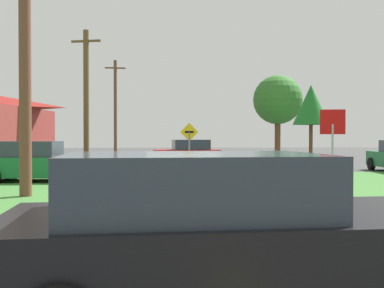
% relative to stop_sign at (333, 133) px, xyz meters
% --- Properties ---
extents(ground_plane, '(120.00, 120.00, 0.00)m').
position_rel_stop_sign_xyz_m(ground_plane, '(-4.80, 1.12, -1.90)').
color(ground_plane, '#3F3F3F').
extents(lane_stripe_center, '(0.20, 14.00, 0.01)m').
position_rel_stop_sign_xyz_m(lane_stripe_center, '(-4.80, -6.88, -1.90)').
color(lane_stripe_center, yellow).
rests_on(lane_stripe_center, ground).
extents(stop_sign, '(0.80, 0.20, 2.68)m').
position_rel_stop_sign_xyz_m(stop_sign, '(0.00, 0.00, 0.00)').
color(stop_sign, '#9EA0A8').
rests_on(stop_sign, ground).
extents(car_behind_on_main_road, '(4.66, 2.33, 1.62)m').
position_rel_stop_sign_xyz_m(car_behind_on_main_road, '(-5.14, -9.87, -1.10)').
color(car_behind_on_main_road, black).
rests_on(car_behind_on_main_road, ground).
extents(parked_car_near_building, '(4.36, 2.32, 1.62)m').
position_rel_stop_sign_xyz_m(parked_car_near_building, '(-10.33, 3.70, -1.10)').
color(parked_car_near_building, '#196B33').
rests_on(parked_car_near_building, ground).
extents(car_approaching_junction, '(3.99, 2.39, 1.62)m').
position_rel_stop_sign_xyz_m(car_approaching_junction, '(-3.74, 13.10, -1.10)').
color(car_approaching_junction, red).
rests_on(car_approaching_junction, ground).
extents(utility_pole_near, '(1.80, 0.34, 8.32)m').
position_rel_stop_sign_xyz_m(utility_pole_near, '(-9.48, -0.93, 2.34)').
color(utility_pole_near, brown).
rests_on(utility_pole_near, ground).
extents(utility_pole_mid, '(1.77, 0.57, 8.03)m').
position_rel_stop_sign_xyz_m(utility_pole_mid, '(-9.72, 12.81, 2.21)').
color(utility_pole_mid, brown).
rests_on(utility_pole_mid, ground).
extents(utility_pole_far, '(1.80, 0.29, 8.57)m').
position_rel_stop_sign_xyz_m(utility_pole_far, '(-9.14, 26.54, 2.51)').
color(utility_pole_far, brown).
rests_on(utility_pole_far, ground).
extents(direction_sign, '(0.90, 0.13, 2.48)m').
position_rel_stop_sign_xyz_m(direction_sign, '(-4.05, 8.02, -0.36)').
color(direction_sign, slate).
rests_on(direction_sign, ground).
extents(oak_tree_left, '(2.79, 2.79, 5.30)m').
position_rel_stop_sign_xyz_m(oak_tree_left, '(1.25, 11.12, 1.96)').
color(oak_tree_left, brown).
rests_on(oak_tree_left, ground).
extents(pine_tree_center, '(2.85, 2.85, 5.89)m').
position_rel_stop_sign_xyz_m(pine_tree_center, '(6.58, 20.71, 2.39)').
color(pine_tree_center, brown).
rests_on(pine_tree_center, ground).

